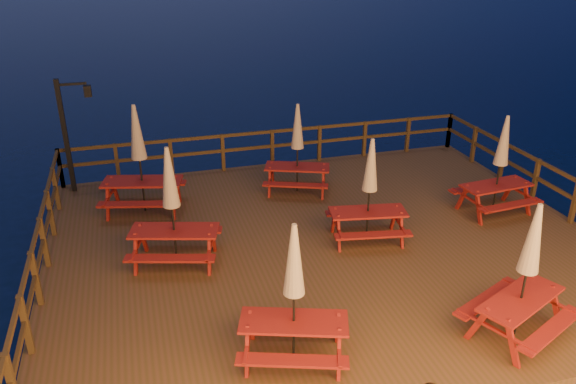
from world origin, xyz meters
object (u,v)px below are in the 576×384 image
object	(u,v)px
lamp_post	(70,125)
picnic_table_0	(369,189)
picnic_table_2	(297,147)
picnic_table_1	(139,158)

from	to	relation	value
lamp_post	picnic_table_0	size ratio (longest dim) A/B	1.26
picnic_table_0	picnic_table_2	world-z (taller)	picnic_table_2
picnic_table_0	picnic_table_2	size ratio (longest dim) A/B	1.00
picnic_table_1	picnic_table_2	bearing A→B (deg)	15.66
picnic_table_1	picnic_table_0	bearing A→B (deg)	-17.21
picnic_table_0	picnic_table_1	bearing A→B (deg)	158.48
picnic_table_2	picnic_table_1	bearing A→B (deg)	-157.11
lamp_post	picnic_table_0	bearing A→B (deg)	-36.65
picnic_table_1	picnic_table_2	size ratio (longest dim) A/B	1.13
lamp_post	picnic_table_2	size ratio (longest dim) A/B	1.26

